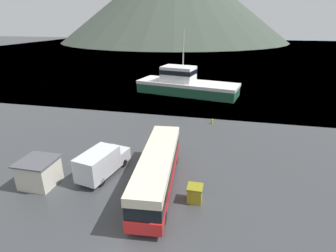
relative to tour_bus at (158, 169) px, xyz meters
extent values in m
plane|color=slate|center=(-0.03, 137.64, -1.79)|extent=(240.00, 240.00, 0.00)
cube|color=red|center=(0.00, -0.01, -0.86)|extent=(3.58, 12.03, 0.95)
cube|color=black|center=(0.00, -0.01, 0.15)|extent=(3.51, 11.79, 1.09)
cube|color=beige|center=(0.00, -0.01, 1.04)|extent=(3.58, 12.03, 0.68)
cube|color=black|center=(-0.55, 5.90, -0.04)|extent=(2.19, 0.26, 1.47)
cylinder|color=black|center=(-1.48, 4.01, -1.34)|extent=(0.38, 0.92, 0.90)
cylinder|color=black|center=(0.71, 4.22, -1.34)|extent=(0.38, 0.92, 0.90)
cylinder|color=black|center=(-0.70, -4.24, -1.34)|extent=(0.38, 0.92, 0.90)
cylinder|color=black|center=(1.48, -4.04, -1.34)|extent=(0.38, 0.92, 0.90)
cube|color=silver|center=(-5.51, 0.22, -0.37)|extent=(2.88, 4.31, 2.14)
cube|color=silver|center=(-4.96, 3.01, -0.85)|extent=(2.45, 2.08, 1.18)
cube|color=black|center=(-5.12, 2.19, 0.11)|extent=(1.81, 0.41, 0.75)
cylinder|color=black|center=(-5.96, 2.97, -1.44)|extent=(0.35, 0.73, 0.70)
cylinder|color=black|center=(-4.05, 2.60, -1.44)|extent=(0.35, 0.73, 0.70)
cylinder|color=black|center=(-6.63, -0.48, -1.44)|extent=(0.35, 0.73, 0.70)
cylinder|color=black|center=(-4.73, -0.85, -1.44)|extent=(0.35, 0.73, 0.70)
cube|color=#1E5138|center=(-2.19, 30.70, -0.64)|extent=(19.62, 9.47, 2.31)
cube|color=white|center=(-2.19, 30.70, 0.23)|extent=(19.82, 9.57, 0.58)
cube|color=white|center=(-4.04, 31.07, 1.91)|extent=(6.72, 5.22, 2.79)
cube|color=black|center=(-4.04, 31.07, 2.33)|extent=(6.86, 5.36, 0.84)
cylinder|color=#B2B2B7|center=(-3.15, 30.89, 6.59)|extent=(0.20, 0.20, 6.56)
cube|color=olive|center=(3.26, -1.17, -1.18)|extent=(1.08, 1.07, 1.21)
cube|color=olive|center=(3.26, -1.17, -0.51)|extent=(1.19, 1.18, 0.13)
cube|color=beige|center=(-9.90, -1.81, -0.68)|extent=(2.66, 2.62, 2.23)
cube|color=#4C4C51|center=(-9.90, -1.81, 0.50)|extent=(2.92, 2.88, 0.12)
cube|color=#19234C|center=(-7.73, 36.95, -1.32)|extent=(7.42, 5.99, 0.94)
cylinder|color=#B29919|center=(3.51, 15.83, -1.55)|extent=(0.25, 0.25, 0.49)
sphere|color=#B29919|center=(3.51, 15.83, -1.23)|extent=(0.29, 0.29, 0.29)
camera|label=1|loc=(4.90, -18.03, 11.31)|focal=28.00mm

